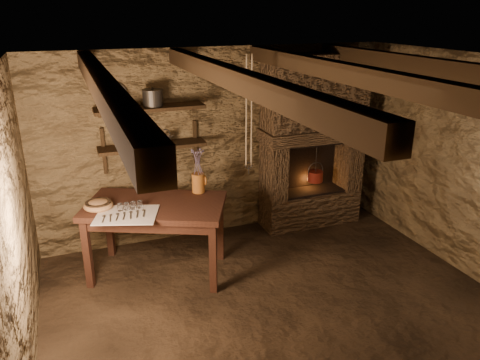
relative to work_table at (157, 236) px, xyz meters
name	(u,v)px	position (x,y,z in m)	size (l,w,h in m)	color
floor	(283,313)	(0.98, -1.20, -0.45)	(4.50, 4.50, 0.00)	black
back_wall	(217,144)	(0.98, 0.80, 0.75)	(4.50, 0.04, 2.40)	#473621
front_wall	(456,339)	(0.98, -3.20, 0.75)	(4.50, 0.04, 2.40)	#473621
left_wall	(12,243)	(-1.27, -1.20, 0.75)	(0.04, 4.00, 2.40)	#473621
right_wall	(478,172)	(3.23, -1.20, 0.75)	(0.04, 4.00, 2.40)	#473621
ceiling	(292,64)	(0.98, -1.20, 1.95)	(4.50, 4.00, 0.04)	black
beam_far_left	(101,85)	(-0.52, -1.20, 1.86)	(0.14, 3.95, 0.16)	black
beam_mid_left	(234,78)	(0.48, -1.20, 1.86)	(0.14, 3.95, 0.16)	black
beam_mid_right	(344,72)	(1.48, -1.20, 1.86)	(0.14, 3.95, 0.16)	black
beam_far_right	(437,67)	(2.48, -1.20, 1.86)	(0.14, 3.95, 0.16)	black
shelf_lower	(153,146)	(0.13, 0.64, 0.85)	(1.25, 0.30, 0.04)	black
shelf_upper	(150,108)	(0.13, 0.64, 1.30)	(1.25, 0.30, 0.04)	black
hearth	(313,137)	(2.23, 0.57, 0.77)	(1.43, 0.51, 2.30)	#3C2B1E
work_table	(157,236)	(0.00, 0.00, 0.00)	(1.69, 1.38, 0.84)	black
linen_cloth	(127,215)	(-0.33, -0.20, 0.39)	(0.61, 0.49, 0.01)	beige
pewter_cutlery_row	(127,215)	(-0.33, -0.22, 0.40)	(0.51, 0.20, 0.01)	gray
drinking_glasses	(127,206)	(-0.31, -0.08, 0.44)	(0.20, 0.06, 0.08)	silver
stoneware_jug	(198,174)	(0.54, 0.16, 0.61)	(0.17, 0.17, 0.51)	#B06322
wooden_bowl	(98,205)	(-0.58, 0.07, 0.43)	(0.31, 0.31, 0.11)	#A67647
iron_stockpot	(153,99)	(0.17, 0.64, 1.40)	(0.23, 0.23, 0.17)	#2F2D2A
tin_pan	(115,95)	(-0.24, 0.74, 1.45)	(0.28, 0.28, 0.04)	gray
small_kettle	(166,139)	(0.29, 0.64, 0.92)	(0.16, 0.12, 0.17)	gray
rusty_tin	(138,142)	(-0.04, 0.64, 0.91)	(0.08, 0.08, 0.08)	#521D10
red_pot	(315,175)	(2.27, 0.52, 0.25)	(0.25, 0.25, 0.54)	maroon
hanging_ropes	(249,112)	(1.03, -0.15, 1.35)	(0.08, 0.08, 1.20)	beige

